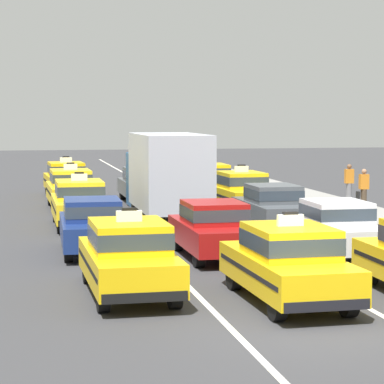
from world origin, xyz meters
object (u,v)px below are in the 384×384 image
Objects in this scene: taxi_right_fourth at (241,191)px; pedestrian_mid_block at (349,184)px; taxi_right_fifth at (208,181)px; pedestrian_by_storefront at (363,190)px; taxi_left_third at (79,202)px; sedan_right_third at (273,206)px; taxi_center_nearest at (288,262)px; box_truck_center_third at (166,174)px; taxi_left_fourth at (71,188)px; sedan_center_second at (213,228)px; sedan_left_second at (92,224)px; sedan_right_second at (335,226)px; taxi_left_fifth at (66,178)px; taxi_left_nearest at (129,256)px; sedan_center_fourth at (142,184)px.

pedestrian_mid_block is at bearing 9.07° from taxi_right_fourth.
taxi_right_fifth is 2.70× the size of pedestrian_by_storefront.
taxi_left_third reaches higher than sedan_right_third.
taxi_center_nearest is 2.71× the size of pedestrian_by_storefront.
taxi_center_nearest is 0.66× the size of box_truck_center_third.
taxi_left_third and taxi_left_fourth have the same top height.
taxi_center_nearest is at bearing -98.23° from taxi_right_fifth.
taxi_right_fifth is at bearing 77.88° from sedan_center_second.
sedan_left_second is at bearing -150.90° from sedan_right_third.
box_truck_center_third is 1.62× the size of sedan_right_second.
sedan_right_third is 2.52× the size of pedestrian_mid_block.
sedan_center_second is 0.93× the size of taxi_right_fourth.
taxi_left_fifth is 1.07× the size of sedan_right_third.
sedan_left_second is at bearing 115.48° from taxi_center_nearest.
taxi_left_third is at bearing -173.88° from pedestrian_by_storefront.
taxi_right_fourth is (6.65, -2.78, 0.00)m from taxi_left_fourth.
taxi_left_fifth is 1.07× the size of sedan_center_second.
sedan_left_second is at bearing -90.73° from taxi_left_fifth.
taxi_left_fourth reaches higher than pedestrian_by_storefront.
taxi_left_nearest is 0.99× the size of taxi_left_fifth.
taxi_right_fourth is 2.70× the size of pedestrian_mid_block.
taxi_right_fourth is at bearing 25.28° from taxi_left_third.
box_truck_center_third reaches higher than sedan_center_fourth.
taxi_right_fourth reaches higher than pedestrian_by_storefront.
taxi_left_fifth is 13.71m from pedestrian_mid_block.
taxi_left_nearest is at bearing -87.21° from sedan_left_second.
sedan_left_second is at bearing 155.52° from sedan_center_second.
taxi_left_fifth is at bearing 114.65° from sedan_right_third.
taxi_right_fourth is at bearing 66.58° from taxi_left_nearest.
pedestrian_by_storefront reaches higher than sedan_left_second.
taxi_right_fifth is 6.96m from pedestrian_mid_block.
pedestrian_mid_block is (8.49, 11.24, 0.17)m from sedan_center_second.
pedestrian_by_storefront is at bearing -59.00° from taxi_right_fifth.
taxi_left_fourth is 13.59m from sedan_center_second.
box_truck_center_third reaches higher than taxi_left_fourth.
taxi_center_nearest is at bearing -105.19° from sedan_right_third.
taxi_center_nearest reaches higher than sedan_center_second.
box_truck_center_third reaches higher than taxi_right_fifth.
taxi_center_nearest is at bearing -82.39° from taxi_left_fifth.
taxi_left_fourth reaches higher than sedan_center_fourth.
sedan_center_second is at bearing -133.28° from pedestrian_by_storefront.
taxi_center_nearest is at bearing -118.23° from pedestrian_by_storefront.
taxi_left_fourth is 1.01× the size of taxi_right_fifth.
sedan_right_second is at bearing -117.14° from pedestrian_by_storefront.
sedan_right_third is at bearing -18.93° from taxi_left_third.
sedan_right_third is 0.93× the size of taxi_right_fourth.
taxi_right_fourth is 5.03m from pedestrian_mid_block.
taxi_left_fifth is 15.00m from sedan_right_third.
pedestrian_mid_block reaches higher than sedan_center_second.
taxi_left_third is 1.06× the size of sedan_center_fourth.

